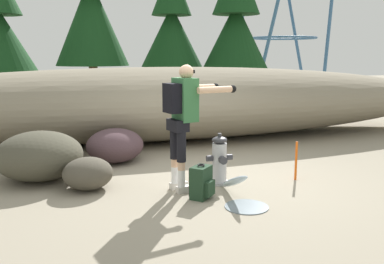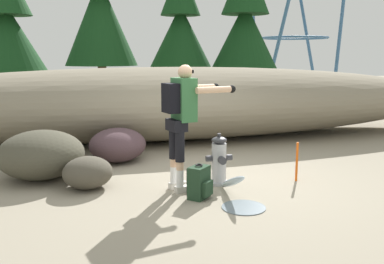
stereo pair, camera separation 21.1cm
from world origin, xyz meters
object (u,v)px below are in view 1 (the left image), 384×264
at_px(spare_backpack, 202,183).
at_px(boulder_mid, 115,145).
at_px(survey_stake, 296,161).
at_px(utility_worker, 184,112).
at_px(fire_hydrant, 219,161).
at_px(boulder_large, 39,156).
at_px(boulder_small, 88,173).

relative_size(spare_backpack, boulder_mid, 0.45).
bearing_deg(survey_stake, utility_worker, -179.69).
xyz_separation_m(fire_hydrant, boulder_mid, (-1.36, 1.76, -0.05)).
relative_size(boulder_large, boulder_mid, 1.28).
bearing_deg(boulder_small, utility_worker, -17.31).
bearing_deg(spare_backpack, survey_stake, 58.58).
bearing_deg(boulder_mid, survey_stake, -36.49).
height_order(fire_hydrant, boulder_mid, fire_hydrant).
relative_size(fire_hydrant, spare_backpack, 1.63).
height_order(utility_worker, boulder_large, utility_worker).
bearing_deg(boulder_mid, boulder_small, -109.88).
distance_m(boulder_large, boulder_mid, 1.46).
bearing_deg(survey_stake, boulder_mid, 143.51).
distance_m(utility_worker, survey_stake, 1.96).
xyz_separation_m(fire_hydrant, spare_backpack, (-0.45, -0.55, -0.14)).
xyz_separation_m(utility_worker, boulder_large, (-2.01, 1.11, -0.75)).
relative_size(fire_hydrant, survey_stake, 1.28).
bearing_deg(boulder_mid, spare_backpack, -68.56).
distance_m(utility_worker, boulder_small, 1.64).
bearing_deg(utility_worker, boulder_mid, 98.29).
bearing_deg(utility_worker, spare_backpack, -86.50).
bearing_deg(fire_hydrant, survey_stake, -6.18).
relative_size(boulder_mid, boulder_small, 1.44).
distance_m(fire_hydrant, utility_worker, 0.98).
bearing_deg(utility_worker, fire_hydrant, -0.43).
distance_m(boulder_large, boulder_small, 0.99).
xyz_separation_m(fire_hydrant, utility_worker, (-0.58, -0.14, 0.77)).
xyz_separation_m(boulder_large, boulder_mid, (1.23, 0.79, -0.07)).
relative_size(boulder_small, survey_stake, 1.22).
distance_m(spare_backpack, boulder_small, 1.67).
bearing_deg(utility_worker, survey_stake, -13.68).
height_order(boulder_small, survey_stake, survey_stake).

